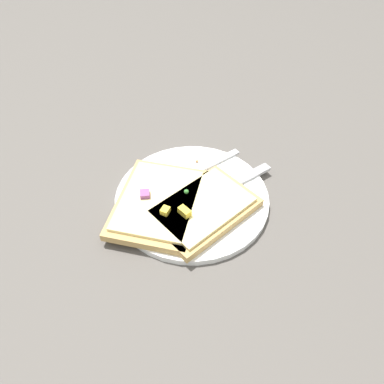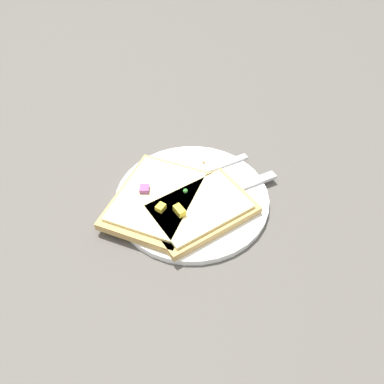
# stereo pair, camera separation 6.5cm
# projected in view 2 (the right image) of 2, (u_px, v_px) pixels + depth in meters

# --- Properties ---
(ground_plane) EXTENTS (4.00, 4.00, 0.00)m
(ground_plane) POSITION_uv_depth(u_px,v_px,m) (192.00, 200.00, 0.67)
(ground_plane) COLOR #56514C
(plate) EXTENTS (0.27, 0.27, 0.01)m
(plate) POSITION_uv_depth(u_px,v_px,m) (192.00, 198.00, 0.66)
(plate) COLOR white
(plate) RESTS_ON ground
(fork) EXTENTS (0.20, 0.13, 0.01)m
(fork) POSITION_uv_depth(u_px,v_px,m) (190.00, 176.00, 0.69)
(fork) COLOR silver
(fork) RESTS_ON plate
(knife) EXTENTS (0.18, 0.12, 0.01)m
(knife) POSITION_uv_depth(u_px,v_px,m) (235.00, 189.00, 0.67)
(knife) COLOR silver
(knife) RESTS_ON plate
(pizza_slice_main) EXTENTS (0.18, 0.21, 0.03)m
(pizza_slice_main) POSITION_uv_depth(u_px,v_px,m) (157.00, 199.00, 0.64)
(pizza_slice_main) COLOR tan
(pizza_slice_main) RESTS_ON plate
(pizza_slice_corner) EXTENTS (0.21, 0.20, 0.03)m
(pizza_slice_corner) POSITION_uv_depth(u_px,v_px,m) (199.00, 210.00, 0.62)
(pizza_slice_corner) COLOR tan
(pizza_slice_corner) RESTS_ON plate
(crumb_scatter) EXTENTS (0.13, 0.10, 0.01)m
(crumb_scatter) POSITION_uv_depth(u_px,v_px,m) (185.00, 188.00, 0.67)
(crumb_scatter) COLOR tan
(crumb_scatter) RESTS_ON plate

